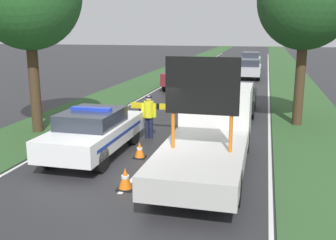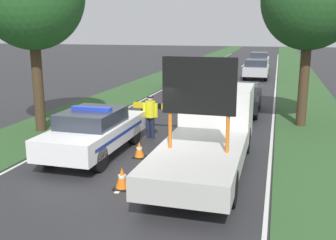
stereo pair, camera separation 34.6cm
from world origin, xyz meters
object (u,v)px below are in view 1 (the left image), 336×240
Objects in this scene: traffic_cone_centre_front at (140,150)px; road_barrier at (174,109)px; police_officer at (149,113)px; traffic_cone_near_police at (125,178)px; roadside_tree_near_right at (306,0)px; queued_car_wagon_maroon at (182,75)px; queued_car_sedan_black at (236,97)px; police_car at (94,131)px; pedestrian_civilian at (188,112)px; work_truck at (211,129)px; queued_car_sedan_silver at (249,69)px; queued_car_van_white at (251,61)px.

road_barrier is at bearing 84.29° from traffic_cone_centre_front.
traffic_cone_near_police is (0.76, -4.60, -0.65)m from police_officer.
roadside_tree_near_right reaches higher than traffic_cone_centre_front.
police_officer is at bearing 96.18° from queued_car_wagon_maroon.
police_car is at bearing 63.43° from queued_car_sedan_black.
pedestrian_civilian reaches higher than police_car.
roadside_tree_near_right reaches higher than traffic_cone_near_police.
queued_car_wagon_maroon is at bearing -76.80° from work_truck.
pedestrian_civilian reaches higher than traffic_cone_centre_front.
traffic_cone_near_police is at bearing 97.07° from queued_car_wagon_maroon.
police_car is 9.53m from roadside_tree_near_right.
queued_car_sedan_silver is (0.01, 13.36, 0.05)m from queued_car_sedan_black.
pedestrian_civilian is 2.88× the size of traffic_cone_near_police.
work_truck is 3.34m from police_officer.
traffic_cone_near_police is 0.13× the size of queued_car_wagon_maroon.
queued_car_van_white is (3.88, 13.05, 0.02)m from queued_car_wagon_maroon.
queued_car_van_white reaches higher than queued_car_sedan_black.
queued_car_sedan_silver is at bearing 91.11° from queued_car_van_white.
pedestrian_civilian is at bearing -163.17° from police_officer.
traffic_cone_centre_front is (-0.40, 2.39, -0.03)m from traffic_cone_near_police.
queued_car_sedan_black is 5.36m from roadside_tree_near_right.
roadside_tree_near_right is (2.65, -1.95, 4.23)m from queued_car_sedan_black.
traffic_cone_centre_front is at bearing 83.59° from queued_car_sedan_silver.
road_barrier is at bearing -62.00° from work_truck.
road_barrier is 1.26m from police_officer.
police_car is 3.79m from road_barrier.
queued_car_sedan_silver is at bearing 83.59° from traffic_cone_centre_front.
queued_car_sedan_black is at bearing 89.96° from queued_car_sedan_silver.
queued_car_sedan_black is 7.86m from queued_car_wagon_maroon.
road_barrier is at bearing 100.24° from queued_car_wagon_maroon.
queued_car_sedan_silver is 0.59× the size of roadside_tree_near_right.
roadside_tree_near_right is at bearing 40.14° from pedestrian_civilian.
traffic_cone_centre_front is at bearing 72.70° from queued_car_sedan_black.
roadside_tree_near_right reaches higher than queued_car_van_white.
police_officer is at bearing 59.96° from police_car.
police_officer is 18.85m from queued_car_sedan_silver.
queued_car_sedan_silver is (1.94, 23.25, 0.50)m from traffic_cone_near_police.
police_officer reaches higher than queued_car_sedan_silver.
pedestrian_civilian is (0.68, -0.64, 0.04)m from road_barrier.
police_car is at bearing 128.74° from traffic_cone_near_police.
road_barrier is 0.83× the size of queued_car_sedan_silver.
traffic_cone_near_police is at bearing -93.07° from pedestrian_civilian.
work_truck reaches higher than police_officer.
road_barrier is 5.69m from traffic_cone_near_police.
queued_car_van_white is (1.89, 24.05, -0.02)m from road_barrier.
pedestrian_civilian is 0.39× the size of queued_car_sedan_black.
queued_car_wagon_maroon is at bearing 127.35° from roadside_tree_near_right.
traffic_cone_near_police is at bearing 51.87° from work_truck.
queued_car_sedan_silver is at bearing 75.39° from police_car.
queued_car_van_white reaches higher than pedestrian_civilian.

